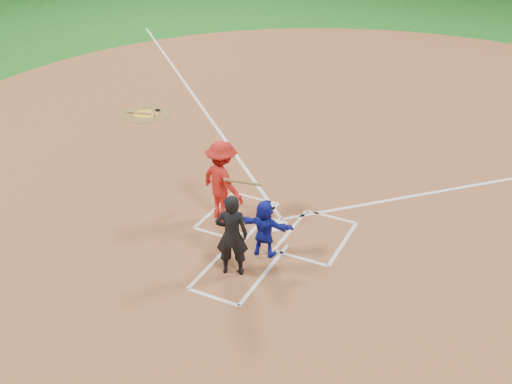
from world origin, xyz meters
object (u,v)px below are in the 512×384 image
at_px(on_deck_circle, 146,114).
at_px(umpire, 232,235).
at_px(catcher, 265,228).
at_px(batter_at_plate, 222,181).
at_px(home_plate, 276,225).

xyz_separation_m(on_deck_circle, umpire, (6.74, -6.31, 0.86)).
distance_m(catcher, batter_at_plate, 1.74).
bearing_deg(umpire, catcher, -130.78).
bearing_deg(batter_at_plate, home_plate, 10.61).
xyz_separation_m(umpire, batter_at_plate, (-1.18, 1.71, 0.08)).
distance_m(on_deck_circle, umpire, 9.27).
bearing_deg(catcher, umpire, 63.91).
xyz_separation_m(catcher, batter_at_plate, (-1.47, 0.87, 0.32)).
distance_m(on_deck_circle, batter_at_plate, 7.27).
relative_size(catcher, batter_at_plate, 0.66).
relative_size(home_plate, catcher, 0.48).
height_order(home_plate, catcher, catcher).
bearing_deg(batter_at_plate, umpire, -55.40).
height_order(home_plate, on_deck_circle, home_plate).
bearing_deg(home_plate, catcher, 102.67).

